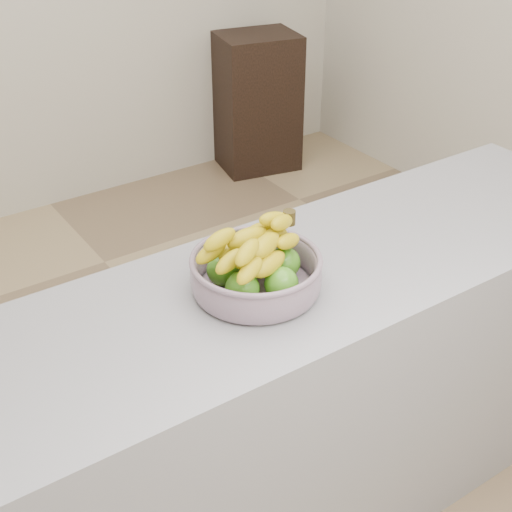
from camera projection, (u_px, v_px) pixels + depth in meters
The scene contains 4 objects.
ground at pixel (237, 404), 2.73m from camera, with size 4.00×4.00×0.00m, color tan.
counter at pixel (324, 387), 2.15m from camera, with size 2.00×0.60×0.90m, color #919299.
cabinet at pixel (257, 102), 4.39m from camera, with size 0.46×0.37×0.83m, color black.
fruit_bowl at pixel (256, 270), 1.76m from camera, with size 0.33×0.33×0.17m.
Camera 1 is at (-1.08, -1.71, 1.91)m, focal length 50.00 mm.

